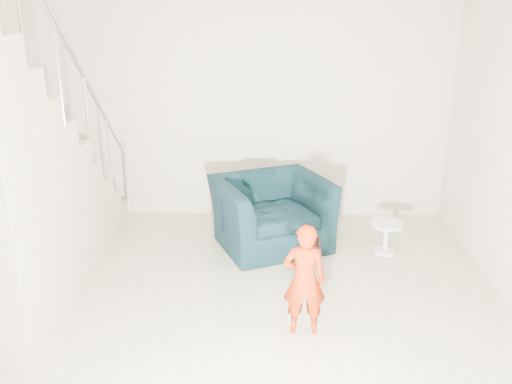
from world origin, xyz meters
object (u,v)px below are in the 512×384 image
Objects in this scene: toddler at (304,280)px; staircase at (12,204)px; side_table at (386,232)px; armchair at (271,213)px.

toddler is 2.66m from staircase.
side_table is (1.01, 1.55, -0.25)m from toddler.
staircase is (-2.57, 0.48, 0.46)m from toddler.
armchair reaches higher than side_table.
armchair is 1.22× the size of toddler.
toddler is 2.73× the size of side_table.
armchair is at bearing 28.63° from staircase.
staircase is (-3.58, -1.07, 0.71)m from side_table.
side_table is 0.10× the size of staircase.
toddler is at bearing -104.82° from armchair.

